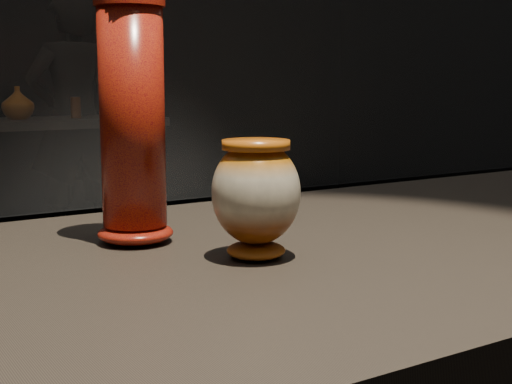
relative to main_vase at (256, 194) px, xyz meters
The scene contains 5 objects.
main_vase is the anchor object (origin of this frame).
tall_vase 0.21m from the main_vase, 120.22° to the left, with size 0.13×0.13×0.35m.
back_vase_mid 3.59m from the main_vase, 80.93° to the left, with size 0.19×0.19×0.19m, color #71300A.
back_vase_right 3.65m from the main_vase, 75.56° to the left, with size 0.06×0.06×0.13m, color maroon.
visitor 4.07m from the main_vase, 75.42° to the left, with size 0.63×0.41×1.72m, color black.
Camera 1 is at (-0.66, -0.80, 1.13)m, focal length 50.00 mm.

